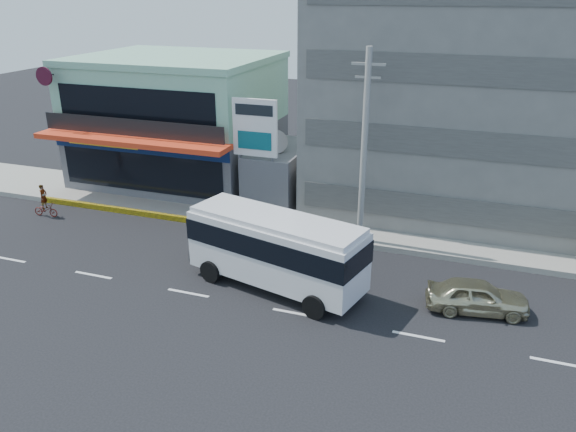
% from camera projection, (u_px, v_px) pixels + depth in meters
% --- Properties ---
extents(ground, '(120.00, 120.00, 0.00)m').
position_uv_depth(ground, '(188.00, 293.00, 24.70)').
color(ground, black).
rests_on(ground, ground).
extents(sidewalk, '(70.00, 5.00, 0.30)m').
position_uv_depth(sidewalk, '(350.00, 225.00, 31.40)').
color(sidewalk, gray).
rests_on(sidewalk, ground).
extents(shop_building, '(12.40, 11.70, 8.00)m').
position_uv_depth(shop_building, '(179.00, 123.00, 37.81)').
color(shop_building, '#4C4B51').
rests_on(shop_building, ground).
extents(concrete_building, '(16.00, 12.00, 14.00)m').
position_uv_depth(concrete_building, '(463.00, 90.00, 32.07)').
color(concrete_building, slate).
rests_on(concrete_building, ground).
extents(gap_structure, '(3.00, 6.00, 3.50)m').
position_uv_depth(gap_structure, '(281.00, 175.00, 34.51)').
color(gap_structure, '#4C4B51').
rests_on(gap_structure, ground).
extents(satellite_dish, '(1.50, 1.50, 0.15)m').
position_uv_depth(satellite_dish, '(275.00, 151.00, 32.95)').
color(satellite_dish, slate).
rests_on(satellite_dish, gap_structure).
extents(billboard, '(2.60, 0.18, 6.90)m').
position_uv_depth(billboard, '(255.00, 134.00, 31.01)').
color(billboard, gray).
rests_on(billboard, ground).
extents(utility_pole_near, '(1.60, 0.30, 10.00)m').
position_uv_depth(utility_pole_near, '(364.00, 149.00, 27.37)').
color(utility_pole_near, '#999993').
rests_on(utility_pole_near, ground).
extents(minibus, '(8.46, 4.48, 3.38)m').
position_uv_depth(minibus, '(276.00, 246.00, 24.48)').
color(minibus, silver).
rests_on(minibus, ground).
extents(sedan, '(4.32, 2.27, 1.40)m').
position_uv_depth(sedan, '(477.00, 296.00, 23.07)').
color(sedan, '#C2BB94').
rests_on(sedan, ground).
extents(motorcycle_rider, '(1.55, 0.66, 1.94)m').
position_uv_depth(motorcycle_rider, '(45.00, 206.00, 32.74)').
color(motorcycle_rider, '#54120C').
rests_on(motorcycle_rider, ground).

